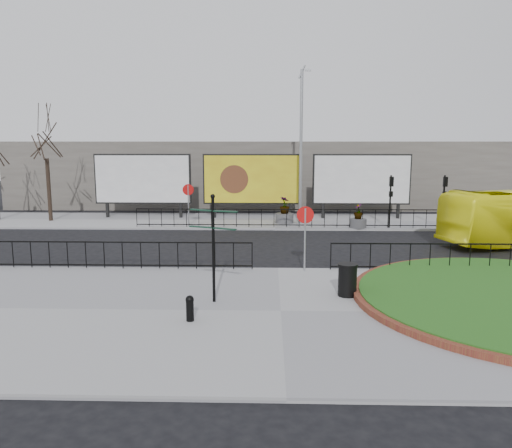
{
  "coord_description": "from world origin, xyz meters",
  "views": [
    {
      "loc": [
        -0.34,
        -18.9,
        4.96
      ],
      "look_at": [
        -0.88,
        0.83,
        1.71
      ],
      "focal_mm": 35.0,
      "sensor_mm": 36.0,
      "label": 1
    }
  ],
  "objects_px": {
    "billboard_mid": "(252,179)",
    "lamp_post": "(301,144)",
    "bollard": "(190,307)",
    "fingerpost_sign": "(213,238)",
    "litter_bin": "(347,280)",
    "planter_b": "(285,214)",
    "planter_c": "(358,220)"
  },
  "relations": [
    {
      "from": "litter_bin",
      "to": "planter_c",
      "type": "distance_m",
      "value": 13.16
    },
    {
      "from": "lamp_post",
      "to": "fingerpost_sign",
      "type": "height_order",
      "value": "lamp_post"
    },
    {
      "from": "litter_bin",
      "to": "lamp_post",
      "type": "bearing_deg",
      "value": 92.52
    },
    {
      "from": "litter_bin",
      "to": "planter_b",
      "type": "xyz_separation_m",
      "value": [
        -1.57,
        14.5,
        0.03
      ]
    },
    {
      "from": "bollard",
      "to": "fingerpost_sign",
      "type": "bearing_deg",
      "value": 74.33
    },
    {
      "from": "billboard_mid",
      "to": "planter_c",
      "type": "relative_size",
      "value": 4.47
    },
    {
      "from": "fingerpost_sign",
      "to": "litter_bin",
      "type": "xyz_separation_m",
      "value": [
        4.18,
        0.71,
        -1.48
      ]
    },
    {
      "from": "bollard",
      "to": "planter_c",
      "type": "relative_size",
      "value": 0.52
    },
    {
      "from": "lamp_post",
      "to": "bollard",
      "type": "xyz_separation_m",
      "value": [
        -4.01,
        -16.9,
        -4.31
      ]
    },
    {
      "from": "fingerpost_sign",
      "to": "planter_b",
      "type": "xyz_separation_m",
      "value": [
        2.6,
        15.21,
        -1.45
      ]
    },
    {
      "from": "lamp_post",
      "to": "planter_b",
      "type": "height_order",
      "value": "lamp_post"
    },
    {
      "from": "bollard",
      "to": "planter_c",
      "type": "bearing_deg",
      "value": 64.7
    },
    {
      "from": "billboard_mid",
      "to": "lamp_post",
      "type": "distance_m",
      "value": 4.23
    },
    {
      "from": "billboard_mid",
      "to": "fingerpost_sign",
      "type": "relative_size",
      "value": 1.87
    },
    {
      "from": "fingerpost_sign",
      "to": "bollard",
      "type": "xyz_separation_m",
      "value": [
        -0.47,
        -1.69,
        -1.61
      ]
    },
    {
      "from": "lamp_post",
      "to": "planter_b",
      "type": "relative_size",
      "value": 5.76
    },
    {
      "from": "bollard",
      "to": "planter_c",
      "type": "xyz_separation_m",
      "value": [
        7.23,
        15.3,
        0.07
      ]
    },
    {
      "from": "fingerpost_sign",
      "to": "planter_c",
      "type": "height_order",
      "value": "fingerpost_sign"
    },
    {
      "from": "lamp_post",
      "to": "litter_bin",
      "type": "bearing_deg",
      "value": -87.48
    },
    {
      "from": "billboard_mid",
      "to": "lamp_post",
      "type": "bearing_deg",
      "value": -33.25
    },
    {
      "from": "planter_c",
      "to": "fingerpost_sign",
      "type": "bearing_deg",
      "value": -116.41
    },
    {
      "from": "billboard_mid",
      "to": "lamp_post",
      "type": "height_order",
      "value": "lamp_post"
    },
    {
      "from": "billboard_mid",
      "to": "litter_bin",
      "type": "bearing_deg",
      "value": -77.52
    },
    {
      "from": "bollard",
      "to": "litter_bin",
      "type": "distance_m",
      "value": 5.23
    },
    {
      "from": "billboard_mid",
      "to": "planter_b",
      "type": "xyz_separation_m",
      "value": [
        2.07,
        -1.97,
        -1.92
      ]
    },
    {
      "from": "bollard",
      "to": "planter_b",
      "type": "bearing_deg",
      "value": 79.68
    },
    {
      "from": "billboard_mid",
      "to": "bollard",
      "type": "bearing_deg",
      "value": -93.05
    },
    {
      "from": "bollard",
      "to": "lamp_post",
      "type": "bearing_deg",
      "value": 76.64
    },
    {
      "from": "lamp_post",
      "to": "bollard",
      "type": "distance_m",
      "value": 17.89
    },
    {
      "from": "billboard_mid",
      "to": "litter_bin",
      "type": "distance_m",
      "value": 16.98
    },
    {
      "from": "bollard",
      "to": "planter_c",
      "type": "height_order",
      "value": "planter_c"
    },
    {
      "from": "fingerpost_sign",
      "to": "planter_b",
      "type": "bearing_deg",
      "value": 104.73
    }
  ]
}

